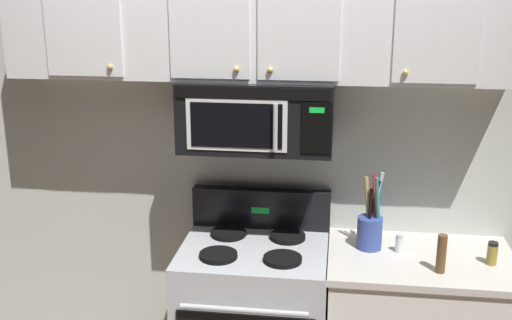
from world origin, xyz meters
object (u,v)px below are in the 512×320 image
Objects in this scene: over_range_microwave at (257,114)px; pepper_mill at (441,254)px; salt_shaker at (399,244)px; spice_jar at (492,253)px; utensil_crock_blue at (370,228)px.

over_range_microwave is 4.03× the size of pepper_mill.
salt_shaker is at bearing -5.63° from over_range_microwave.
spice_jar is (0.43, -0.08, 0.01)m from salt_shaker.
utensil_crock_blue is 0.40m from pepper_mill.
salt_shaker is at bearing 130.14° from pepper_mill.
spice_jar is (1.17, -0.16, -0.62)m from over_range_microwave.
salt_shaker is 0.44m from spice_jar.
utensil_crock_blue is at bearing -3.95° from over_range_microwave.
pepper_mill reaches higher than spice_jar.
salt_shaker is at bearing -12.23° from utensil_crock_blue.
pepper_mill reaches higher than salt_shaker.
spice_jar is (0.58, -0.12, -0.05)m from utensil_crock_blue.
pepper_mill is at bearing -49.86° from salt_shaker.
salt_shaker is (0.15, -0.03, -0.07)m from utensil_crock_blue.
spice_jar is (0.26, 0.12, -0.04)m from pepper_mill.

